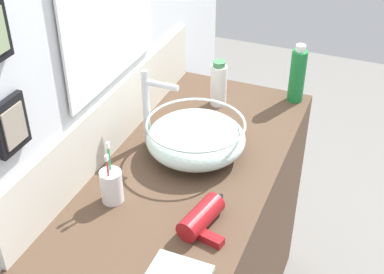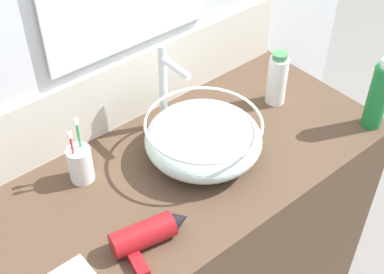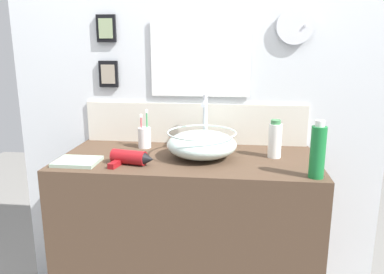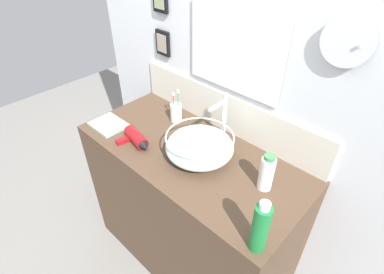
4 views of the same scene
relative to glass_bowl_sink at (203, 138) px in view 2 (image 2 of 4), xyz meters
The scene contains 8 objects.
vanity_counter 0.53m from the glass_bowl_sink, behind, with size 1.22×0.56×0.92m, color #4C3828.
back_panel 0.40m from the glass_bowl_sink, 102.05° to the left, with size 2.01×0.10×2.48m.
glass_bowl_sink is the anchor object (origin of this frame).
faucet 0.19m from the glass_bowl_sink, 90.00° to the left, with size 0.02×0.13×0.28m.
hair_drier 0.34m from the glass_bowl_sink, 153.91° to the right, with size 0.21×0.14×0.07m.
toothbrush_cup 0.34m from the glass_bowl_sink, 155.31° to the left, with size 0.07×0.07×0.20m.
soap_dispenser 0.35m from the glass_bowl_sink, ahead, with size 0.06×0.06×0.18m.
spray_bottle 0.54m from the glass_bowl_sink, 24.94° to the right, with size 0.06×0.06×0.24m.
Camera 2 is at (-0.67, -0.83, 1.99)m, focal length 50.00 mm.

